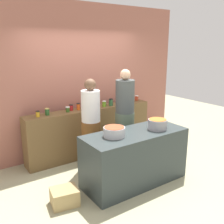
{
  "coord_description": "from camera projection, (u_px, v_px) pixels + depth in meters",
  "views": [
    {
      "loc": [
        -2.46,
        -3.24,
        2.2
      ],
      "look_at": [
        0.0,
        0.35,
        1.05
      ],
      "focal_mm": 41.15,
      "sensor_mm": 36.0,
      "label": 1
    }
  ],
  "objects": [
    {
      "name": "ground",
      "position": [
        123.0,
        174.0,
        4.49
      ],
      "size": [
        12.0,
        12.0,
        0.0
      ],
      "primitive_type": "plane",
      "color": "tan"
    },
    {
      "name": "storefront_wall",
      "position": [
        82.0,
        80.0,
        5.27
      ],
      "size": [
        4.8,
        0.12,
        3.0
      ],
      "primitive_type": "cube",
      "color": "#A36152",
      "rests_on": "ground"
    },
    {
      "name": "display_shelf",
      "position": [
        91.0,
        131.0,
        5.25
      ],
      "size": [
        2.7,
        0.36,
        0.97
      ],
      "primitive_type": "cube",
      "color": "brown",
      "rests_on": "ground"
    },
    {
      "name": "prep_table",
      "position": [
        135.0,
        157.0,
        4.14
      ],
      "size": [
        1.7,
        0.7,
        0.86
      ],
      "primitive_type": "cube",
      "color": "#2F3838",
      "rests_on": "ground"
    },
    {
      "name": "preserve_jar_0",
      "position": [
        38.0,
        114.0,
        4.5
      ],
      "size": [
        0.07,
        0.07,
        0.1
      ],
      "color": "gold",
      "rests_on": "display_shelf"
    },
    {
      "name": "preserve_jar_1",
      "position": [
        47.0,
        112.0,
        4.61
      ],
      "size": [
        0.08,
        0.08,
        0.13
      ],
      "color": "#2A5627",
      "rests_on": "display_shelf"
    },
    {
      "name": "preserve_jar_2",
      "position": [
        68.0,
        109.0,
        4.83
      ],
      "size": [
        0.08,
        0.08,
        0.1
      ],
      "color": "#385D21",
      "rests_on": "display_shelf"
    },
    {
      "name": "preserve_jar_3",
      "position": [
        71.0,
        108.0,
        4.93
      ],
      "size": [
        0.07,
        0.07,
        0.11
      ],
      "color": "red",
      "rests_on": "display_shelf"
    },
    {
      "name": "preserve_jar_4",
      "position": [
        78.0,
        106.0,
        4.98
      ],
      "size": [
        0.07,
        0.07,
        0.13
      ],
      "color": "orange",
      "rests_on": "display_shelf"
    },
    {
      "name": "preserve_jar_5",
      "position": [
        85.0,
        107.0,
        4.96
      ],
      "size": [
        0.09,
        0.09,
        0.13
      ],
      "color": "red",
      "rests_on": "display_shelf"
    },
    {
      "name": "preserve_jar_6",
      "position": [
        88.0,
        105.0,
        5.14
      ],
      "size": [
        0.07,
        0.07,
        0.13
      ],
      "color": "orange",
      "rests_on": "display_shelf"
    },
    {
      "name": "preserve_jar_7",
      "position": [
        104.0,
        104.0,
        5.24
      ],
      "size": [
        0.08,
        0.08,
        0.12
      ],
      "color": "#629925",
      "rests_on": "display_shelf"
    },
    {
      "name": "preserve_jar_8",
      "position": [
        111.0,
        102.0,
        5.32
      ],
      "size": [
        0.09,
        0.09,
        0.14
      ],
      "color": "#2E5D37",
      "rests_on": "display_shelf"
    },
    {
      "name": "preserve_jar_9",
      "position": [
        137.0,
        98.0,
        5.83
      ],
      "size": [
        0.08,
        0.08,
        0.11
      ],
      "color": "#A73921",
      "rests_on": "display_shelf"
    },
    {
      "name": "cooking_pot_left",
      "position": [
        114.0,
        132.0,
        3.84
      ],
      "size": [
        0.33,
        0.33,
        0.15
      ],
      "color": "#B7B7BC",
      "rests_on": "prep_table"
    },
    {
      "name": "cooking_pot_center",
      "position": [
        157.0,
        124.0,
        4.17
      ],
      "size": [
        0.31,
        0.31,
        0.17
      ],
      "color": "gray",
      "rests_on": "prep_table"
    },
    {
      "name": "cook_with_tongs",
      "position": [
        91.0,
        129.0,
        4.55
      ],
      "size": [
        0.34,
        0.34,
        1.64
      ],
      "color": "brown",
      "rests_on": "ground"
    },
    {
      "name": "cook_in_cap",
      "position": [
        125.0,
        121.0,
        4.79
      ],
      "size": [
        0.36,
        0.36,
        1.78
      ],
      "color": "#51614F",
      "rests_on": "ground"
    },
    {
      "name": "bread_crate",
      "position": [
        65.0,
        197.0,
        3.62
      ],
      "size": [
        0.42,
        0.37,
        0.24
      ],
      "primitive_type": "cube",
      "rotation": [
        0.0,
        0.0,
        -0.18
      ],
      "color": "tan",
      "rests_on": "ground"
    }
  ]
}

